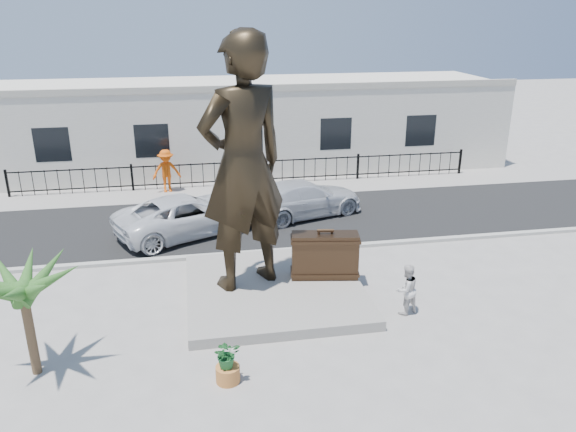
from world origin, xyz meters
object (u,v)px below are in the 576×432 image
(tourist, at_px, (406,290))
(suitcase, at_px, (325,255))
(car_white, at_px, (187,215))
(statue, at_px, (243,165))

(tourist, bearing_deg, suitcase, -67.55)
(suitcase, distance_m, tourist, 2.78)
(suitcase, relative_size, tourist, 1.36)
(car_white, bearing_deg, statue, 173.70)
(statue, height_order, suitcase, statue)
(statue, xyz_separation_m, tourist, (4.27, -2.10, -3.24))
(statue, bearing_deg, car_white, -95.57)
(statue, distance_m, car_white, 6.20)
(statue, xyz_separation_m, suitcase, (2.43, -0.03, -2.96))
(statue, height_order, car_white, statue)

